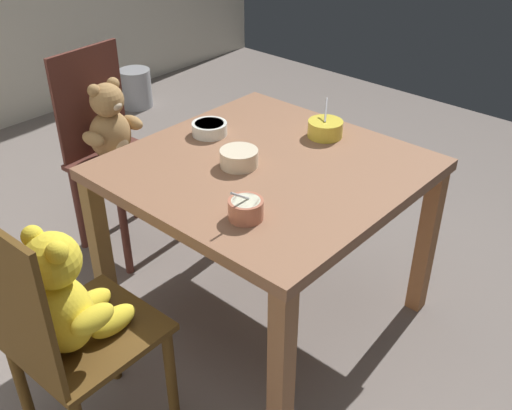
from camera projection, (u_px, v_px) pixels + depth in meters
name	position (u px, v px, depth m)	size (l,w,h in m)	color
ground_plane	(265.00, 314.00, 2.54)	(5.20, 5.20, 0.04)	slate
dining_table	(266.00, 185.00, 2.20)	(0.99, 1.00, 0.70)	brown
teddy_chair_far_center	(112.00, 137.00, 2.68)	(0.42, 0.41, 0.93)	#532921
teddy_chair_near_left	(65.00, 312.00, 1.69)	(0.41, 0.39, 0.93)	#533815
porridge_bowl_white_far_center	(210.00, 128.00, 2.35)	(0.14, 0.14, 0.05)	silver
porridge_bowl_yellow_near_right	(325.00, 128.00, 2.33)	(0.14, 0.14, 0.13)	yellow
porridge_bowl_terracotta_near_left	(246.00, 209.00, 1.83)	(0.12, 0.11, 0.12)	#B96C51
porridge_bowl_cream_center	(239.00, 158.00, 2.12)	(0.14, 0.14, 0.06)	beige
metal_pail	(136.00, 88.00, 4.32)	(0.23, 0.23, 0.28)	#93969B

